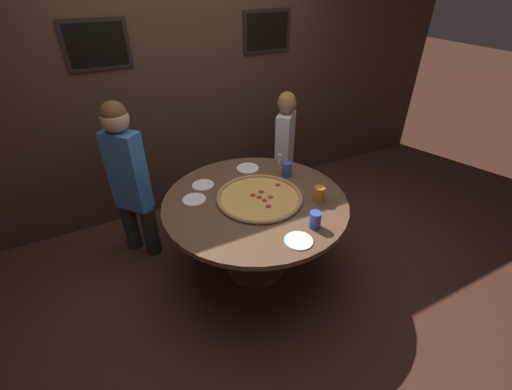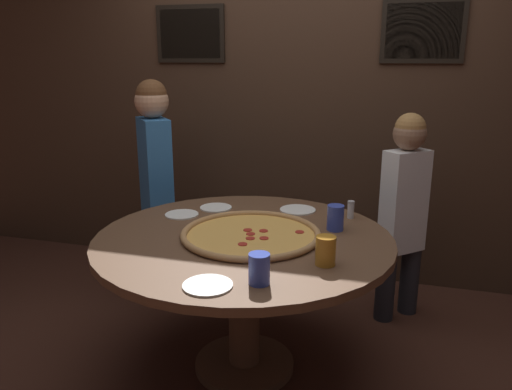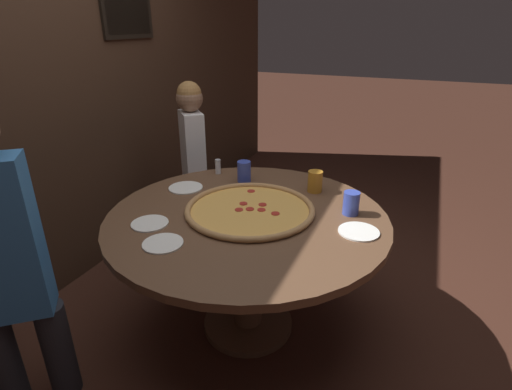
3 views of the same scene
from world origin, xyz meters
name	(u,v)px [view 2 (image 2 of 3)]	position (x,y,z in m)	size (l,w,h in m)	color
ground_plane	(245,367)	(0.00, 0.00, 0.00)	(24.00, 24.00, 0.00)	#422319
back_wall	(299,99)	(0.00, 1.33, 1.30)	(6.40, 0.08, 2.60)	#3D281C
dining_table	(244,263)	(0.00, 0.00, 0.60)	(1.47, 1.47, 0.74)	brown
giant_pizza	(251,234)	(0.04, 0.00, 0.75)	(0.69, 0.69, 0.03)	#E5A84C
drink_cup_beside_pizza	(335,218)	(0.42, 0.21, 0.81)	(0.08, 0.08, 0.13)	#384CB7
drink_cup_far_right	(326,251)	(0.44, -0.24, 0.80)	(0.09, 0.09, 0.13)	#BC7A23
drink_cup_by_shaker	(259,269)	(0.22, -0.50, 0.80)	(0.08, 0.08, 0.12)	#384CB7
white_plate_near_front	(298,210)	(0.17, 0.49, 0.74)	(0.20, 0.20, 0.01)	white
white_plate_far_back	(208,285)	(0.03, -0.57, 0.74)	(0.20, 0.20, 0.01)	white
white_plate_left_side	(182,214)	(-0.43, 0.22, 0.74)	(0.19, 0.19, 0.01)	white
white_plate_right_side	(216,208)	(-0.29, 0.40, 0.74)	(0.18, 0.18, 0.01)	white
condiment_shaker	(351,210)	(0.48, 0.43, 0.79)	(0.04, 0.04, 0.10)	silver
diner_centre_back	(156,176)	(-0.84, 0.72, 0.83)	(0.34, 0.36, 1.46)	#232328
diner_side_left	(404,206)	(0.76, 0.80, 0.73)	(0.31, 0.31, 1.28)	#232328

